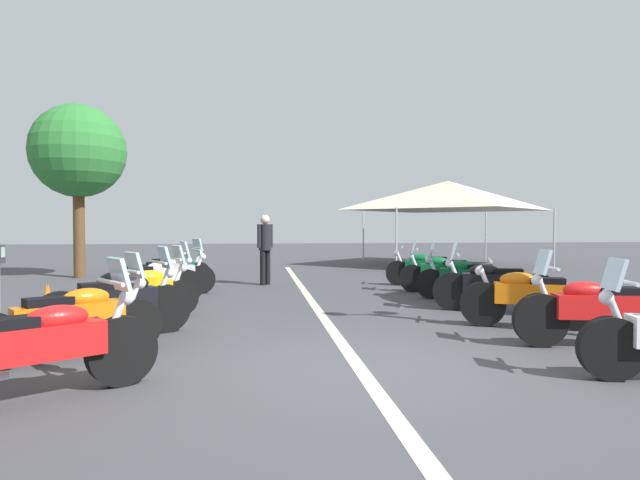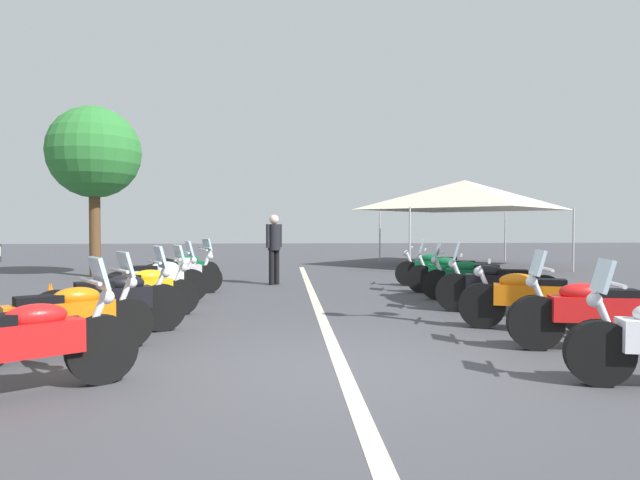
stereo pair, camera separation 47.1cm
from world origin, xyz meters
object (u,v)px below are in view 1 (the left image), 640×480
object	(u,v)px
motorcycle_left_row_0	(39,347)
roadside_tree_0	(78,152)
bystander_1	(265,244)
event_tent	(448,196)
motorcycle_left_row_2	(118,302)
motorcycle_left_row_5	(170,275)
motorcycle_left_row_3	(140,291)
motorcycle_right_row_1	(597,309)
traffic_cone_1	(47,305)
motorcycle_right_row_4	(467,277)
motorcycle_left_row_6	(173,269)
motorcycle_right_row_6	(427,268)
motorcycle_left_row_1	(73,319)
traffic_cone_0	(49,304)
motorcycle_right_row_2	(529,297)
motorcycle_right_row_5	(444,272)
motorcycle_left_row_4	(153,280)
motorcycle_right_row_3	(493,284)

from	to	relation	value
motorcycle_left_row_0	roadside_tree_0	bearing A→B (deg)	71.50
bystander_1	event_tent	bearing A→B (deg)	-95.23
motorcycle_left_row_2	event_tent	world-z (taller)	event_tent
motorcycle_left_row_5	bystander_1	size ratio (longest dim) A/B	1.07
motorcycle_left_row_0	motorcycle_left_row_3	xyz separation A→B (m)	(4.04, 0.02, -0.02)
motorcycle_left_row_5	motorcycle_right_row_1	world-z (taller)	motorcycle_right_row_1
traffic_cone_1	motorcycle_right_row_4	bearing A→B (deg)	-76.74
motorcycle_left_row_3	motorcycle_left_row_6	bearing A→B (deg)	63.15
motorcycle_left_row_6	motorcycle_right_row_6	world-z (taller)	motorcycle_left_row_6
motorcycle_left_row_1	roadside_tree_0	xyz separation A→B (m)	(9.96, 3.08, 3.19)
motorcycle_right_row_1	motorcycle_right_row_6	bearing A→B (deg)	-80.22
motorcycle_left_row_5	traffic_cone_0	bearing A→B (deg)	-136.82
motorcycle_right_row_2	motorcycle_right_row_5	size ratio (longest dim) A/B	0.96
motorcycle_right_row_5	event_tent	bearing A→B (deg)	-94.20
motorcycle_left_row_1	motorcycle_right_row_4	xyz separation A→B (m)	(4.15, -6.32, -0.00)
motorcycle_left_row_0	traffic_cone_1	world-z (taller)	motorcycle_left_row_0
motorcycle_left_row_2	motorcycle_left_row_5	xyz separation A→B (m)	(4.38, 0.01, -0.02)
bystander_1	event_tent	world-z (taller)	event_tent
motorcycle_left_row_2	roadside_tree_0	distance (m)	9.90
motorcycle_left_row_1	motorcycle_right_row_4	world-z (taller)	same
motorcycle_left_row_3	bystander_1	size ratio (longest dim) A/B	1.02
bystander_1	motorcycle_left_row_4	bearing A→B (deg)	101.18
motorcycle_left_row_4	motorcycle_right_row_5	size ratio (longest dim) A/B	0.94
motorcycle_left_row_4	motorcycle_right_row_5	xyz separation A→B (m)	(1.21, -6.19, -0.01)
motorcycle_right_row_1	motorcycle_right_row_2	xyz separation A→B (m)	(1.29, 0.19, -0.01)
motorcycle_right_row_5	roadside_tree_0	xyz separation A→B (m)	(4.57, 9.35, 3.18)
motorcycle_left_row_5	bystander_1	bearing A→B (deg)	18.66
motorcycle_left_row_2	motorcycle_left_row_4	world-z (taller)	motorcycle_left_row_2
motorcycle_right_row_1	traffic_cone_1	xyz separation A→B (m)	(2.53, 7.42, -0.18)
motorcycle_left_row_0	roadside_tree_0	world-z (taller)	roadside_tree_0
motorcycle_left_row_0	traffic_cone_0	world-z (taller)	motorcycle_left_row_0
motorcycle_left_row_3	motorcycle_right_row_5	world-z (taller)	motorcycle_right_row_5
motorcycle_left_row_0	motorcycle_left_row_1	size ratio (longest dim) A/B	1.00
motorcycle_right_row_1	event_tent	distance (m)	13.84
motorcycle_left_row_4	bystander_1	world-z (taller)	bystander_1
motorcycle_right_row_5	roadside_tree_0	distance (m)	10.88
motorcycle_left_row_6	bystander_1	world-z (taller)	bystander_1
motorcycle_left_row_0	motorcycle_right_row_5	xyz separation A→B (m)	(6.87, -6.06, -0.01)
motorcycle_right_row_3	traffic_cone_1	xyz separation A→B (m)	(-0.30, 7.37, -0.19)
motorcycle_right_row_3	traffic_cone_0	xyz separation A→B (m)	(-0.27, 7.36, -0.19)
motorcycle_left_row_1	motorcycle_right_row_3	size ratio (longest dim) A/B	0.89
motorcycle_left_row_6	motorcycle_right_row_6	bearing A→B (deg)	-37.14
motorcycle_left_row_0	motorcycle_left_row_3	bearing A→B (deg)	55.72
motorcycle_right_row_6	traffic_cone_1	xyz separation A→B (m)	(-4.35, 7.49, -0.16)
motorcycle_left_row_1	traffic_cone_0	size ratio (longest dim) A/B	3.00
motorcycle_right_row_2	motorcycle_right_row_3	xyz separation A→B (m)	(1.54, -0.14, 0.01)
motorcycle_right_row_2	motorcycle_left_row_2	bearing A→B (deg)	20.96
motorcycle_left_row_2	motorcycle_right_row_1	distance (m)	6.19
motorcycle_left_row_1	event_tent	world-z (taller)	event_tent
motorcycle_left_row_4	motorcycle_left_row_5	size ratio (longest dim) A/B	0.99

